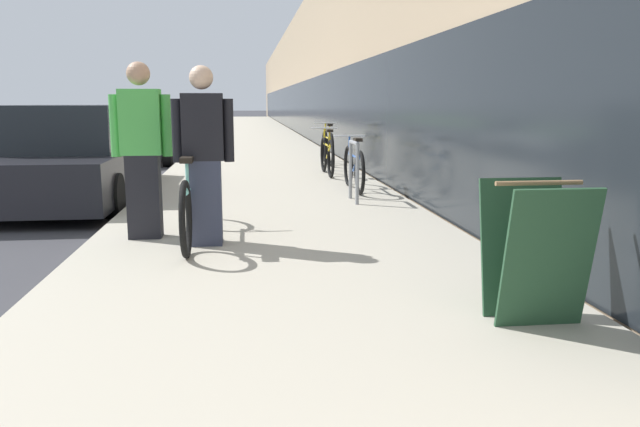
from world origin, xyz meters
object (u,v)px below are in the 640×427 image
(cruiser_bike_nearest, at_px, (354,168))
(cruiser_bike_middle, at_px, (327,155))
(parked_sedan_curbside, at_px, (75,159))
(vintage_roadster_curbside, at_px, (142,146))
(cruiser_bike_farthest, at_px, (328,147))
(sandwich_board_sign, at_px, (535,251))
(person_rider, at_px, (204,156))
(person_bystander, at_px, (142,151))
(bike_rack_hoop, at_px, (354,165))
(tandem_bicycle, at_px, (193,202))

(cruiser_bike_nearest, xyz_separation_m, cruiser_bike_middle, (-0.14, 2.16, 0.01))
(parked_sedan_curbside, distance_m, vintage_roadster_curbside, 6.62)
(cruiser_bike_farthest, bearing_deg, parked_sedan_curbside, -138.11)
(parked_sedan_curbside, bearing_deg, sandwich_board_sign, -55.02)
(person_rider, distance_m, person_bystander, 0.75)
(person_bystander, height_order, cruiser_bike_middle, person_bystander)
(vintage_roadster_curbside, bearing_deg, bike_rack_hoop, -62.59)
(cruiser_bike_middle, height_order, cruiser_bike_farthest, cruiser_bike_farthest)
(bike_rack_hoop, bearing_deg, sandwich_board_sign, -86.50)
(person_rider, xyz_separation_m, vintage_roadster_curbside, (-2.25, 10.46, -0.60))
(person_bystander, bearing_deg, cruiser_bike_middle, 64.18)
(parked_sedan_curbside, bearing_deg, cruiser_bike_farthest, 41.89)
(tandem_bicycle, xyz_separation_m, cruiser_bike_nearest, (2.23, 3.29, -0.02))
(person_bystander, bearing_deg, bike_rack_hoop, 39.44)
(bike_rack_hoop, xyz_separation_m, sandwich_board_sign, (0.30, -4.90, -0.06))
(bike_rack_hoop, xyz_separation_m, parked_sedan_curbside, (-4.08, 1.36, -0.00))
(bike_rack_hoop, relative_size, cruiser_bike_farthest, 0.49)
(person_bystander, bearing_deg, vintage_roadster_curbside, 99.09)
(person_rider, bearing_deg, cruiser_bike_middle, 71.25)
(cruiser_bike_nearest, bearing_deg, cruiser_bike_farthest, 88.03)
(cruiser_bike_nearest, distance_m, vintage_roadster_curbside, 8.14)
(cruiser_bike_middle, distance_m, parked_sedan_curbside, 4.55)
(parked_sedan_curbside, xyz_separation_m, vintage_roadster_curbside, (-0.05, 6.62, -0.25))
(bike_rack_hoop, relative_size, sandwich_board_sign, 0.94)
(tandem_bicycle, bearing_deg, cruiser_bike_middle, 69.04)
(person_rider, bearing_deg, tandem_bicycle, 116.53)
(cruiser_bike_middle, xyz_separation_m, parked_sedan_curbside, (-4.14, -1.89, 0.14))
(person_rider, height_order, cruiser_bike_middle, person_rider)
(sandwich_board_sign, bearing_deg, cruiser_bike_farthest, 89.79)
(tandem_bicycle, relative_size, cruiser_bike_middle, 1.35)
(tandem_bicycle, relative_size, person_rider, 1.36)
(person_bystander, relative_size, cruiser_bike_farthest, 1.02)
(cruiser_bike_middle, xyz_separation_m, cruiser_bike_farthest, (0.28, 2.07, 0.01))
(cruiser_bike_nearest, relative_size, cruiser_bike_middle, 0.99)
(cruiser_bike_middle, bearing_deg, person_rider, -108.75)
(person_rider, distance_m, sandwich_board_sign, 3.30)
(person_rider, xyz_separation_m, cruiser_bike_middle, (1.95, 5.73, -0.49))
(person_rider, relative_size, person_bystander, 0.97)
(cruiser_bike_farthest, bearing_deg, cruiser_bike_nearest, -91.97)
(parked_sedan_curbside, bearing_deg, vintage_roadster_curbside, 90.47)
(bike_rack_hoop, height_order, parked_sedan_curbside, parked_sedan_curbside)
(sandwich_board_sign, bearing_deg, person_bystander, 135.03)
(tandem_bicycle, relative_size, bike_rack_hoop, 2.75)
(cruiser_bike_farthest, relative_size, sandwich_board_sign, 1.93)
(person_bystander, height_order, vintage_roadster_curbside, person_bystander)
(person_bystander, relative_size, cruiser_bike_middle, 1.03)
(person_rider, bearing_deg, cruiser_bike_nearest, 59.71)
(bike_rack_hoop, relative_size, cruiser_bike_nearest, 0.50)
(tandem_bicycle, distance_m, person_rider, 0.58)
(vintage_roadster_curbside, bearing_deg, cruiser_bike_middle, -48.44)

